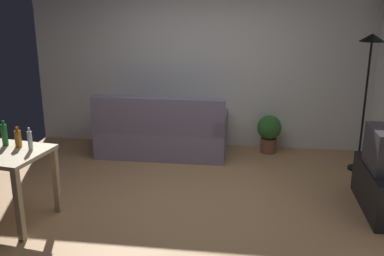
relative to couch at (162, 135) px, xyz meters
The scene contains 9 objects.
ground_plane 1.69m from the couch, 72.76° to the right, with size 5.20×4.40×0.02m, color tan.
wall_rear 1.31m from the couch, 51.20° to the left, with size 5.20×0.10×2.70m, color white.
couch is the anchor object (origin of this frame).
tv_stand 3.09m from the couch, 27.41° to the right, with size 0.44×1.10×0.48m.
torchiere_lamp 2.97m from the couch, ahead, with size 0.32×0.32×1.81m.
potted_plant 1.59m from the couch, 11.33° to the left, with size 0.36×0.36×0.57m.
bottle_green 2.43m from the couch, 121.48° to the right, with size 0.06×0.06×0.26m.
bottle_amber 2.37m from the couch, 117.76° to the right, with size 0.07×0.07×0.21m.
bottle_clear 2.37m from the couch, 112.93° to the right, with size 0.05×0.05×0.24m.
Camera 1 is at (0.78, -4.43, 2.21)m, focal length 40.92 mm.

